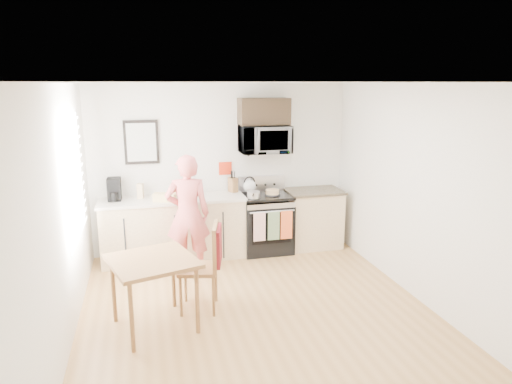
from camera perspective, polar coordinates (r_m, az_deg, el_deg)
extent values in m
plane|color=#9E703D|center=(5.45, 0.31, -15.01)|extent=(4.60, 4.60, 0.00)
cube|color=white|center=(7.16, -4.28, 2.97)|extent=(4.00, 0.04, 2.60)
cube|color=white|center=(2.93, 11.95, -13.07)|extent=(4.00, 0.04, 2.60)
cube|color=white|center=(4.88, -23.08, -3.04)|extent=(0.04, 4.60, 2.60)
cube|color=white|center=(5.78, 19.90, -0.32)|extent=(0.04, 4.60, 2.60)
cube|color=white|center=(4.79, 0.35, 13.51)|extent=(4.00, 4.60, 0.04)
cube|color=silver|center=(5.59, -21.92, 1.69)|extent=(0.02, 1.40, 1.50)
cube|color=white|center=(5.59, -21.82, 1.70)|extent=(0.01, 1.30, 1.40)
cube|color=tan|center=(6.99, -10.22, -4.67)|extent=(2.10, 0.60, 0.90)
cube|color=beige|center=(6.86, -10.39, -0.93)|extent=(2.14, 0.64, 0.04)
cube|color=tan|center=(7.45, 7.15, -3.40)|extent=(0.84, 0.60, 0.90)
cube|color=black|center=(7.33, 7.26, 0.12)|extent=(0.88, 0.64, 0.04)
cube|color=black|center=(7.21, 1.25, -4.42)|extent=(0.76, 0.65, 0.77)
cube|color=black|center=(6.90, 1.95, -4.69)|extent=(0.61, 0.02, 0.45)
cube|color=silver|center=(6.81, 1.96, -2.04)|extent=(0.74, 0.02, 0.14)
cylinder|color=silver|center=(6.77, 2.07, -2.47)|extent=(0.68, 0.02, 0.02)
cube|color=black|center=(7.07, 1.27, -0.45)|extent=(0.76, 0.65, 0.04)
cube|color=silver|center=(7.29, 0.70, 1.12)|extent=(0.76, 0.08, 0.24)
cube|color=white|center=(6.78, 0.44, -4.39)|extent=(0.18, 0.02, 0.44)
cube|color=#5C7850|center=(6.84, 2.23, -4.24)|extent=(0.18, 0.02, 0.44)
cube|color=#B53E1B|center=(6.89, 3.83, -4.11)|extent=(0.18, 0.02, 0.44)
imported|color=silver|center=(7.01, 1.08, 6.59)|extent=(0.76, 0.51, 0.42)
cube|color=black|center=(7.02, 0.99, 10.04)|extent=(0.76, 0.35, 0.40)
cube|color=black|center=(6.97, -14.13, 6.06)|extent=(0.50, 0.03, 0.65)
cube|color=silver|center=(6.95, -14.13, 6.04)|extent=(0.42, 0.01, 0.56)
cube|color=red|center=(7.15, -3.87, 2.97)|extent=(0.20, 0.02, 0.20)
imported|color=#C43636|center=(6.36, -8.53, -2.77)|extent=(0.65, 0.46, 1.67)
cube|color=brown|center=(4.99, -12.82, -8.41)|extent=(0.84, 0.84, 0.04)
cylinder|color=brown|center=(4.76, -15.29, -14.89)|extent=(0.05, 0.05, 0.75)
cylinder|color=brown|center=(4.96, -7.37, -13.30)|extent=(0.05, 0.05, 0.75)
cylinder|color=brown|center=(5.37, -17.38, -11.66)|extent=(0.05, 0.05, 0.75)
cylinder|color=brown|center=(5.54, -10.31, -10.42)|extent=(0.05, 0.05, 0.75)
cube|color=brown|center=(5.40, -7.23, -9.50)|extent=(0.53, 0.53, 0.04)
cube|color=brown|center=(5.28, -5.06, -6.81)|extent=(0.14, 0.43, 0.52)
cube|color=#590F1A|center=(5.27, -4.77, -6.70)|extent=(0.16, 0.40, 0.44)
cylinder|color=brown|center=(5.36, -9.39, -12.81)|extent=(0.03, 0.03, 0.48)
cylinder|color=brown|center=(5.32, -5.34, -12.90)|extent=(0.03, 0.03, 0.48)
cylinder|color=brown|center=(5.69, -8.82, -11.17)|extent=(0.03, 0.03, 0.48)
cylinder|color=brown|center=(5.65, -5.03, -11.24)|extent=(0.03, 0.03, 0.48)
cube|color=brown|center=(7.12, -2.90, 0.91)|extent=(0.15, 0.17, 0.23)
cylinder|color=red|center=(6.96, -7.71, 0.12)|extent=(0.11, 0.11, 0.13)
imported|color=white|center=(6.99, -10.49, -0.27)|extent=(0.26, 0.26, 0.05)
cube|color=#D0B67D|center=(6.93, -14.25, 0.14)|extent=(0.11, 0.11, 0.22)
cube|color=black|center=(6.91, -17.30, 0.35)|extent=(0.19, 0.23, 0.33)
cylinder|color=black|center=(6.83, -17.29, -0.51)|extent=(0.12, 0.12, 0.12)
cube|color=tan|center=(6.69, -11.35, -0.64)|extent=(0.35, 0.24, 0.12)
cylinder|color=black|center=(7.01, 2.05, -0.31)|extent=(0.25, 0.25, 0.01)
cylinder|color=tan|center=(7.00, 2.06, 0.03)|extent=(0.20, 0.20, 0.07)
sphere|color=white|center=(7.14, -0.82, 0.74)|extent=(0.20, 0.20, 0.20)
cone|color=white|center=(7.12, -0.83, 1.59)|extent=(0.06, 0.06, 0.06)
torus|color=black|center=(7.13, -0.82, 1.25)|extent=(0.18, 0.02, 0.18)
cylinder|color=silver|center=(6.81, -0.29, -0.35)|extent=(0.19, 0.19, 0.10)
cylinder|color=black|center=(6.66, -0.34, -0.32)|extent=(0.07, 0.17, 0.02)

